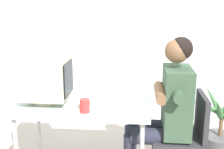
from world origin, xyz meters
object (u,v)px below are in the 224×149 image
person_seated (165,107)px  potted_plant (220,136)px  desk (83,108)px  keyboard (82,101)px  office_chair (184,133)px  desk_mug (85,106)px  crt_monitor (46,78)px

person_seated → potted_plant: (0.59, 0.38, -0.42)m
desk → keyboard: bearing=-108.0°
desk → office_chair: office_chair is taller
person_seated → keyboard: bearing=-179.2°
office_chair → desk_mug: size_ratio=7.74×
desk → crt_monitor: size_ratio=2.85×
keyboard → person_seated: 0.71m
keyboard → potted_plant: 1.43m
keyboard → person_seated: (0.71, 0.01, -0.04)m
crt_monitor → office_chair: (1.18, 0.03, -0.47)m
office_chair → potted_plant: bearing=42.3°
desk → desk_mug: 0.26m
keyboard → person_seated: bearing=0.8°
potted_plant → desk_mug: size_ratio=7.49×
keyboard → desk_mug: size_ratio=3.96×
crt_monitor → desk_mug: 0.44m
person_seated → office_chair: bearing=-0.0°
potted_plant → desk_mug: bearing=-154.2°
person_seated → desk_mug: (-0.64, -0.22, 0.08)m
keyboard → office_chair: 0.92m
desk → office_chair: size_ratio=1.36×
person_seated → desk_mug: size_ratio=12.16×
keyboard → potted_plant: size_ratio=0.53×
desk_mug → keyboard: bearing=107.1°
desk_mug → person_seated: bearing=18.8°
potted_plant → desk: bearing=-164.1°
crt_monitor → potted_plant: crt_monitor is taller
potted_plant → desk_mug: desk_mug is taller
desk → office_chair: 0.90m
crt_monitor → desk: bearing=7.0°
desk → potted_plant: potted_plant is taller
desk → desk_mug: bearing=-75.8°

